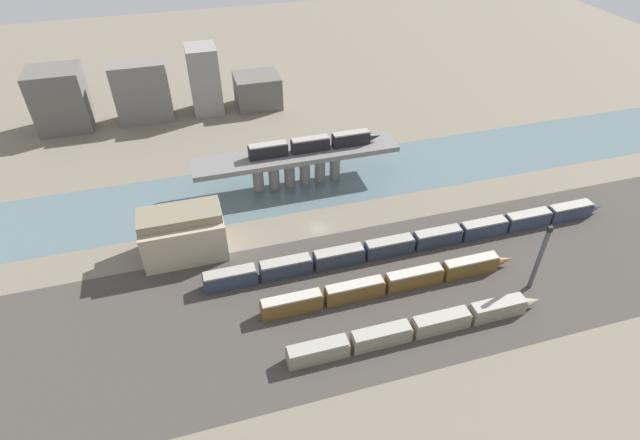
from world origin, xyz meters
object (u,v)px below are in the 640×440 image
train_yard_far (419,241)px  train_on_bridge (314,144)px  train_yard_near (419,328)px  warehouse_building (183,233)px  train_yard_mid (390,283)px  signal_tower (539,259)px

train_yard_far → train_on_bridge: bearing=114.5°
train_on_bridge → train_yard_near: bearing=-85.4°
train_on_bridge → train_yard_far: bearing=-65.5°
train_yard_far → warehouse_building: 53.76m
train_yard_near → train_yard_mid: (-0.72, 12.34, 0.20)m
train_on_bridge → train_yard_near: 58.09m
warehouse_building → signal_tower: 76.32m
train_yard_mid → train_yard_near: bearing=-86.6°
train_yard_mid → warehouse_building: bearing=148.9°
train_yard_mid → train_yard_far: size_ratio=0.57×
train_yard_near → train_yard_mid: bearing=93.4°
train_on_bridge → train_yard_mid: size_ratio=0.64×
train_yard_near → warehouse_building: 55.18m
train_yard_mid → train_yard_far: train_yard_mid is taller
train_yard_far → warehouse_building: bearing=165.4°
train_on_bridge → train_yard_mid: (3.91, -44.73, -9.63)m
train_yard_far → signal_tower: bearing=-46.3°
train_yard_near → signal_tower: size_ratio=3.21×
train_yard_near → warehouse_building: warehouse_building is taller
train_yard_near → train_yard_mid: 12.36m
train_on_bridge → signal_tower: 61.77m
train_yard_far → signal_tower: signal_tower is taller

